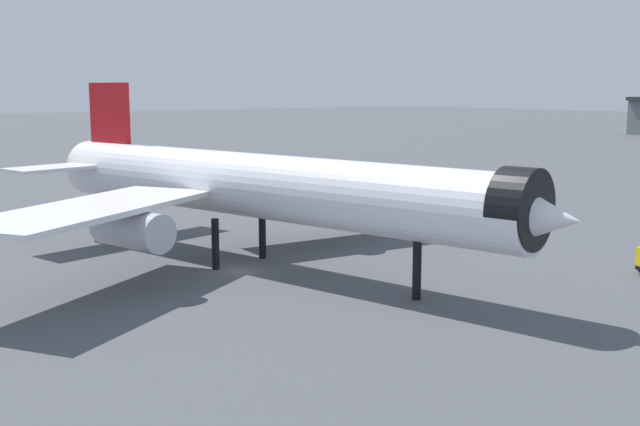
{
  "coord_description": "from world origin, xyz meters",
  "views": [
    {
      "loc": [
        57.41,
        -34.97,
        15.96
      ],
      "look_at": [
        6.72,
        3.88,
        5.68
      ],
      "focal_mm": 43.81,
      "sensor_mm": 36.0,
      "label": 1
    }
  ],
  "objects": [
    {
      "name": "airliner_near_gate",
      "position": [
        -0.46,
        2.27,
        7.26
      ],
      "size": [
        58.45,
        52.47,
        16.48
      ],
      "rotation": [
        0.0,
        0.0,
        0.22
      ],
      "color": "white",
      "rests_on": "ground"
    },
    {
      "name": "ground",
      "position": [
        0.0,
        0.0,
        0.0
      ],
      "size": [
        900.0,
        900.0,
        0.0
      ],
      "primitive_type": "plane",
      "color": "#4C4F54"
    }
  ]
}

